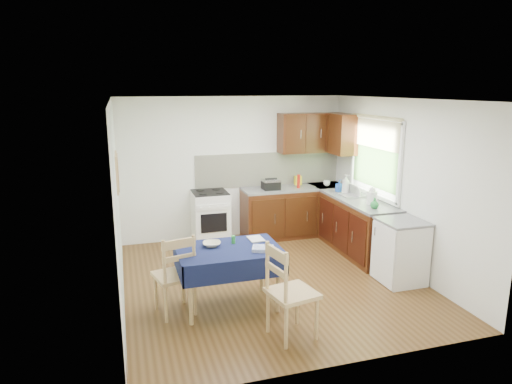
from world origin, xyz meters
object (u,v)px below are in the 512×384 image
object	(u,v)px
dish_rack	(354,194)
sandwich_press	(271,185)
chair_far	(176,273)
toaster	(271,184)
dining_table	(229,257)
chair_near	(288,289)
kettle	(372,197)

from	to	relation	value
dish_rack	sandwich_press	bearing A→B (deg)	147.53
chair_far	toaster	size ratio (longest dim) A/B	3.93
dining_table	dish_rack	world-z (taller)	dish_rack
chair_far	toaster	world-z (taller)	toaster
toaster	sandwich_press	distance (m)	0.03
chair_far	sandwich_press	distance (m)	3.09
chair_near	toaster	size ratio (longest dim) A/B	4.16
chair_near	kettle	xyz separation A→B (m)	(2.04, 1.79, 0.46)
dining_table	kettle	world-z (taller)	kettle
chair_far	kettle	bearing A→B (deg)	-177.08
chair_far	sandwich_press	size ratio (longest dim) A/B	3.43
dining_table	kettle	distance (m)	2.66
sandwich_press	dish_rack	xyz separation A→B (m)	(1.15, -0.86, -0.06)
chair_far	dish_rack	distance (m)	3.48
chair_far	dish_rack	bearing A→B (deg)	-168.02
chair_far	chair_near	world-z (taller)	chair_near
chair_near	toaster	bearing A→B (deg)	-26.64
chair_far	sandwich_press	bearing A→B (deg)	-143.52
dining_table	toaster	bearing A→B (deg)	58.13
chair_far	dish_rack	xyz separation A→B (m)	(3.12, 1.49, 0.39)
chair_far	toaster	xyz separation A→B (m)	(1.97, 2.37, 0.46)
dining_table	sandwich_press	xyz separation A→B (m)	(1.32, 2.32, 0.34)
chair_near	dish_rack	bearing A→B (deg)	-52.06
dish_rack	kettle	size ratio (longest dim) A/B	1.59
chair_far	chair_near	distance (m)	1.38
sandwich_press	chair_near	bearing A→B (deg)	-128.77
chair_far	toaster	bearing A→B (deg)	-143.37
toaster	dish_rack	xyz separation A→B (m)	(1.14, -0.88, -0.07)
toaster	dining_table	bearing A→B (deg)	-116.75
toaster	kettle	bearing A→B (deg)	-48.92
dish_rack	chair_far	bearing A→B (deg)	-150.32
dining_table	dish_rack	xyz separation A→B (m)	(2.47, 1.47, 0.28)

